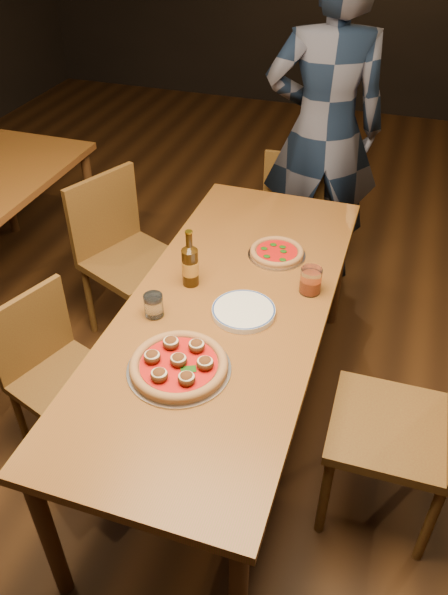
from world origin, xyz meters
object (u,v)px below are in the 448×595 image
(table_main, at_px, (228,317))
(pizza_margherita, at_px, (277,252))
(beer_bottle, at_px, (190,266))
(chair_main_nw, at_px, (66,381))
(diner, at_px, (324,132))
(chair_end, at_px, (288,224))
(water_glass, at_px, (154,305))
(plate_stack, at_px, (244,311))
(chair_main_e, at_px, (392,426))
(chair_main_sw, at_px, (133,261))
(pizza_meatball, at_px, (179,365))
(amber_glass, at_px, (311,281))

(table_main, relative_size, pizza_margherita, 7.61)
(beer_bottle, bearing_deg, chair_main_nw, -137.28)
(chair_main_nw, xyz_separation_m, diner, (0.74, 1.75, 0.54))
(chair_end, xyz_separation_m, water_glass, (-0.24, -1.41, 0.38))
(beer_bottle, bearing_deg, plate_stack, -24.44)
(chair_end, bearing_deg, table_main, -93.60)
(chair_main_e, bearing_deg, chair_end, -153.89)
(chair_main_nw, relative_size, beer_bottle, 3.24)
(plate_stack, bearing_deg, pizza_margherita, 87.10)
(chair_main_sw, bearing_deg, pizza_meatball, -121.77)
(pizza_margherita, xyz_separation_m, water_glass, (-0.36, -0.57, 0.03))
(pizza_margherita, distance_m, amber_glass, 0.30)
(chair_main_e, height_order, beer_bottle, beer_bottle)
(chair_main_e, height_order, amber_glass, chair_main_e)
(pizza_margherita, distance_m, beer_bottle, 0.45)
(beer_bottle, bearing_deg, diner, 77.41)
(chair_main_sw, relative_size, pizza_margherita, 3.61)
(plate_stack, distance_m, water_glass, 0.36)
(chair_end, distance_m, water_glass, 1.48)
(plate_stack, distance_m, amber_glass, 0.32)
(pizza_meatball, xyz_separation_m, water_glass, (-0.21, 0.26, 0.02))
(chair_end, relative_size, diner, 0.44)
(pizza_margherita, height_order, diner, diner)
(beer_bottle, bearing_deg, chair_main_sw, 139.26)
(chair_main_sw, xyz_separation_m, beer_bottle, (0.51, -0.44, 0.37))
(table_main, bearing_deg, chair_end, 90.83)
(plate_stack, relative_size, amber_glass, 2.27)
(pizza_meatball, distance_m, amber_glass, 0.70)
(beer_bottle, bearing_deg, pizza_meatball, -73.83)
(water_glass, bearing_deg, plate_stack, 19.39)
(table_main, bearing_deg, beer_bottle, 156.53)
(chair_main_nw, bearing_deg, beer_bottle, -28.12)
(water_glass, bearing_deg, chair_main_sw, 123.16)
(pizza_margherita, bearing_deg, pizza_meatball, -100.34)
(pizza_meatball, relative_size, pizza_margherita, 1.42)
(chair_main_nw, relative_size, pizza_margherita, 3.13)
(chair_main_sw, xyz_separation_m, plate_stack, (0.78, -0.56, 0.29))
(chair_main_sw, xyz_separation_m, pizza_margherita, (0.80, -0.11, 0.29))
(chair_main_nw, bearing_deg, table_main, -43.97)
(chair_main_nw, height_order, amber_glass, amber_glass)
(water_glass, xyz_separation_m, diner, (0.37, 1.59, 0.15))
(beer_bottle, xyz_separation_m, diner, (0.30, 1.35, 0.11))
(chair_main_e, distance_m, plate_stack, 0.72)
(water_glass, xyz_separation_m, amber_glass, (0.56, 0.35, 0.01))
(chair_end, distance_m, beer_bottle, 1.26)
(amber_glass, bearing_deg, pizza_margherita, 131.79)
(pizza_margherita, height_order, plate_stack, pizza_margherita)
(chair_main_e, xyz_separation_m, amber_glass, (-0.42, 0.39, 0.32))
(chair_main_sw, height_order, pizza_margherita, chair_main_sw)
(chair_end, bearing_deg, chair_main_e, -67.54)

